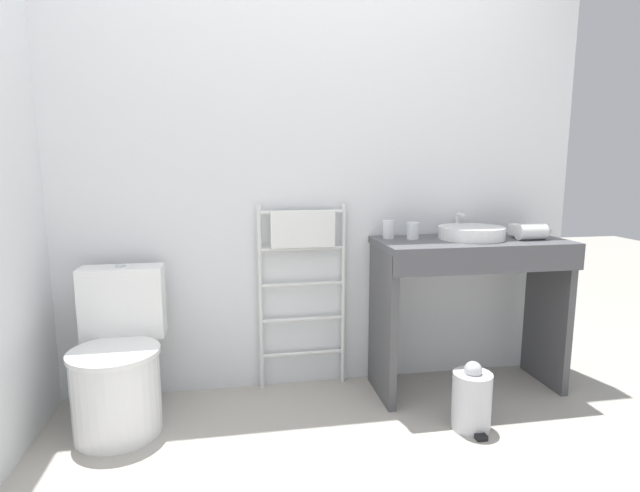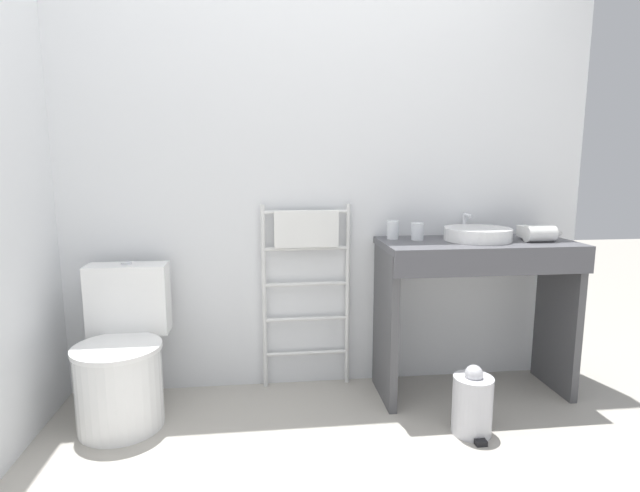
% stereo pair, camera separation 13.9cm
% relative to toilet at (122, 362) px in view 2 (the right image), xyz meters
% --- Properties ---
extents(wall_back, '(2.98, 0.12, 2.38)m').
position_rel_toilet_xyz_m(wall_back, '(1.00, 0.38, 0.89)').
color(wall_back, silver).
rests_on(wall_back, ground_plane).
extents(toilet, '(0.40, 0.53, 0.75)m').
position_rel_toilet_xyz_m(toilet, '(0.00, 0.00, 0.00)').
color(toilet, white).
rests_on(toilet, ground_plane).
extents(towel_radiator, '(0.48, 0.06, 1.02)m').
position_rel_toilet_xyz_m(towel_radiator, '(0.91, 0.28, 0.43)').
color(towel_radiator, silver).
rests_on(towel_radiator, ground_plane).
extents(vanity_counter, '(1.00, 0.46, 0.84)m').
position_rel_toilet_xyz_m(vanity_counter, '(1.79, 0.08, 0.28)').
color(vanity_counter, '#4C4C51').
rests_on(vanity_counter, ground_plane).
extents(sink_basin, '(0.35, 0.35, 0.07)m').
position_rel_toilet_xyz_m(sink_basin, '(1.80, 0.12, 0.58)').
color(sink_basin, white).
rests_on(sink_basin, vanity_counter).
extents(faucet, '(0.02, 0.10, 0.13)m').
position_rel_toilet_xyz_m(faucet, '(1.80, 0.27, 0.62)').
color(faucet, silver).
rests_on(faucet, vanity_counter).
extents(cup_near_wall, '(0.06, 0.06, 0.10)m').
position_rel_toilet_xyz_m(cup_near_wall, '(1.37, 0.21, 0.59)').
color(cup_near_wall, white).
rests_on(cup_near_wall, vanity_counter).
extents(cup_near_edge, '(0.06, 0.06, 0.09)m').
position_rel_toilet_xyz_m(cup_near_edge, '(1.49, 0.16, 0.59)').
color(cup_near_edge, white).
rests_on(cup_near_edge, vanity_counter).
extents(hair_dryer, '(0.20, 0.17, 0.09)m').
position_rel_toilet_xyz_m(hair_dryer, '(2.11, 0.04, 0.58)').
color(hair_dryer, white).
rests_on(hair_dryer, vanity_counter).
extents(trash_bin, '(0.18, 0.22, 0.33)m').
position_rel_toilet_xyz_m(trash_bin, '(1.63, -0.31, -0.15)').
color(trash_bin, silver).
rests_on(trash_bin, ground_plane).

